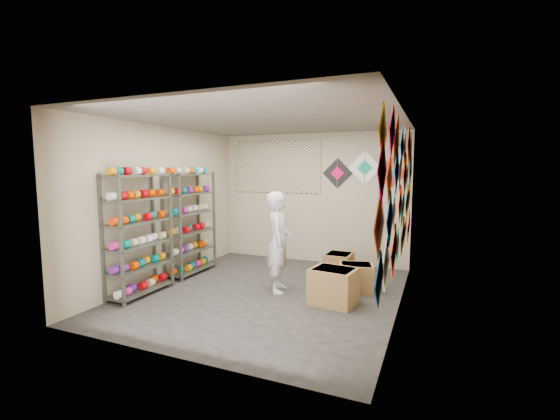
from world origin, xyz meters
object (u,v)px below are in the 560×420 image
at_px(shelf_rack_front, 139,235).
at_px(carton_c, 339,265).
at_px(carton_b, 356,277).
at_px(shopkeeper, 279,242).
at_px(shelf_rack_back, 190,224).
at_px(carton_a, 334,286).

bearing_deg(shelf_rack_front, carton_c, 38.89).
xyz_separation_m(carton_b, carton_c, (-0.44, 0.61, 0.00)).
distance_m(shopkeeper, carton_c, 1.45).
bearing_deg(shelf_rack_back, carton_b, 3.92).
bearing_deg(carton_a, shelf_rack_front, -157.14).
bearing_deg(carton_a, shopkeeper, 175.04).
height_order(shopkeeper, carton_c, shopkeeper).
relative_size(shelf_rack_front, shelf_rack_back, 1.00).
xyz_separation_m(shelf_rack_back, shopkeeper, (1.92, -0.30, -0.14)).
relative_size(shelf_rack_front, carton_b, 3.56).
relative_size(shopkeeper, carton_c, 3.18).
xyz_separation_m(shelf_rack_back, carton_c, (2.63, 0.82, -0.73)).
xyz_separation_m(carton_a, carton_c, (-0.26, 1.34, -0.04)).
distance_m(shelf_rack_back, carton_b, 3.16).
bearing_deg(carton_b, carton_a, -118.52).
xyz_separation_m(shelf_rack_front, carton_c, (2.63, 2.12, -0.73)).
height_order(shelf_rack_back, carton_c, shelf_rack_back).
bearing_deg(shelf_rack_back, carton_a, -10.16).
bearing_deg(shelf_rack_front, shopkeeper, 27.44).
bearing_deg(shopkeeper, carton_b, -83.15).
height_order(shelf_rack_back, shopkeeper, shelf_rack_back).
bearing_deg(shopkeeper, carton_c, -49.47).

